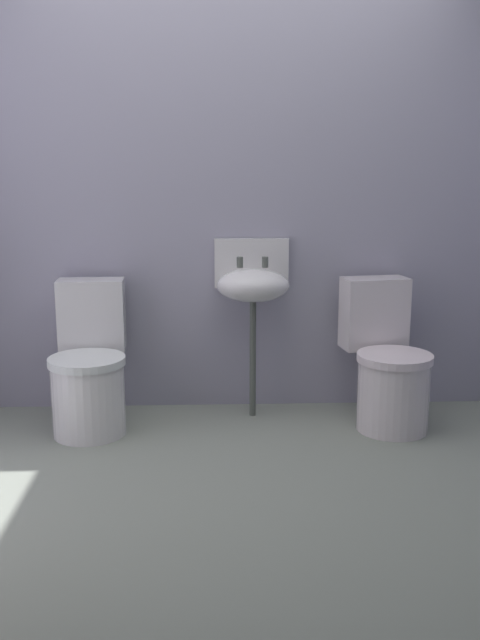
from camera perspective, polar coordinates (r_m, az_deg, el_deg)
The scene contains 5 objects.
ground_plane at distance 3.20m, azimuth 0.20°, elevation -14.18°, with size 3.58×2.65×0.08m, color gray.
wall_back at distance 4.04m, azimuth -0.50°, elevation 9.33°, with size 3.58×0.10×2.35m, color #9A97AC.
toilet_left at distance 3.84m, azimuth -12.12°, elevation -4.04°, with size 0.42×0.61×0.78m.
toilet_right at distance 3.90m, azimuth 11.86°, elevation -3.78°, with size 0.47×0.65×0.78m.
sink at distance 3.88m, azimuth 1.04°, elevation 2.96°, with size 0.42×0.35×0.99m.
Camera 1 is at (-0.12, -2.86, 1.39)m, focal length 39.46 mm.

